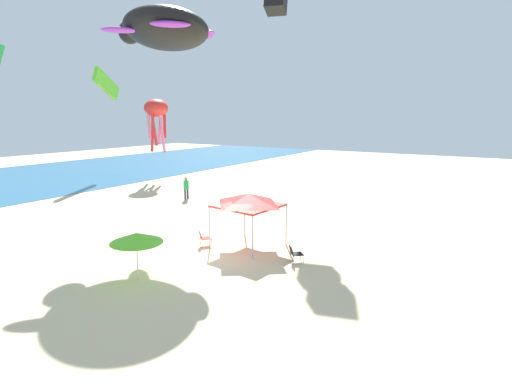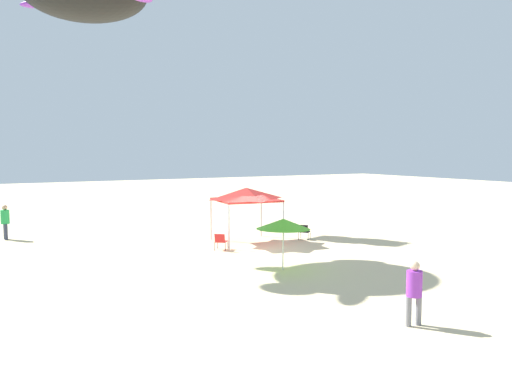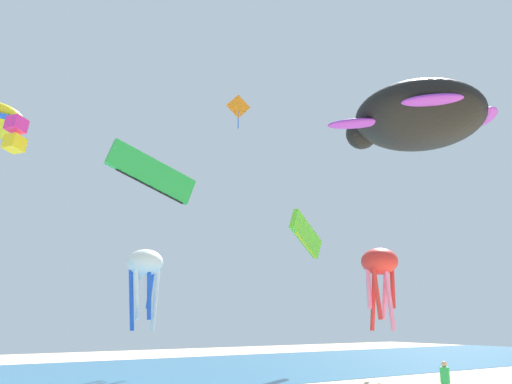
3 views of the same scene
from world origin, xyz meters
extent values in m
cube|color=#28668E|center=(0.00, 32.63, 0.01)|extent=(120.00, 24.99, 0.02)
cylinder|color=green|center=(9.00, 10.30, 1.22)|extent=(0.44, 0.44, 0.74)
sphere|color=tan|center=(9.00, 10.30, 1.73)|extent=(0.28, 0.28, 0.28)
cube|color=#E02D9E|center=(-9.14, 19.93, 12.88)|extent=(1.15, 1.11, 0.81)
cube|color=yellow|center=(-9.14, 19.93, 11.94)|extent=(1.15, 1.11, 0.81)
cube|color=#66D82D|center=(14.62, 27.05, 10.40)|extent=(5.30, 2.95, 3.46)
cube|color=yellow|center=(14.62, 27.05, 9.67)|extent=(3.94, 2.21, 1.94)
ellipsoid|color=black|center=(3.94, 6.86, 12.05)|extent=(4.94, 5.87, 3.04)
sphere|color=black|center=(3.90, 10.09, 12.22)|extent=(1.45, 1.45, 1.45)
ellipsoid|color=purple|center=(1.82, 8.45, 11.81)|extent=(2.16, 2.30, 0.32)
ellipsoid|color=purple|center=(6.02, 8.50, 11.81)|extent=(2.13, 2.32, 0.32)
ellipsoid|color=purple|center=(2.35, 4.90, 11.81)|extent=(2.16, 2.30, 0.32)
ellipsoid|color=purple|center=(5.57, 4.94, 11.81)|extent=(2.13, 2.32, 0.32)
ellipsoid|color=red|center=(14.91, 19.61, 7.69)|extent=(2.51, 2.51, 1.83)
cylinder|color=red|center=(15.58, 19.14, 5.84)|extent=(0.51, 0.45, 2.69)
cylinder|color=pink|center=(15.65, 19.95, 5.47)|extent=(0.60, 0.44, 3.42)
cylinder|color=red|center=(14.99, 20.42, 5.10)|extent=(0.33, 0.71, 4.15)
cylinder|color=pink|center=(14.25, 20.08, 5.84)|extent=(0.51, 0.45, 2.69)
cylinder|color=red|center=(14.18, 19.27, 5.47)|extent=(0.60, 0.44, 3.42)
cylinder|color=pink|center=(14.84, 18.80, 5.10)|extent=(0.33, 0.71, 4.15)
cube|color=orange|center=(9.92, 29.95, 21.20)|extent=(1.99, 0.72, 2.10)
cylinder|color=blue|center=(9.92, 29.95, 20.00)|extent=(0.07, 0.07, 1.48)
cube|color=green|center=(-0.54, 23.44, 12.54)|extent=(5.87, 0.61, 3.49)
cube|color=black|center=(-0.54, 23.44, 11.79)|extent=(4.49, 0.31, 1.96)
ellipsoid|color=blue|center=(-8.40, 27.97, 15.89)|extent=(1.89, 0.95, 0.26)
ellipsoid|color=blue|center=(-7.00, 30.14, 15.89)|extent=(1.23, 1.94, 0.26)
ellipsoid|color=white|center=(2.08, 29.83, 7.71)|extent=(2.54, 2.54, 1.85)
cylinder|color=white|center=(1.39, 29.38, 5.85)|extent=(0.52, 0.44, 2.71)
cylinder|color=blue|center=(2.12, 29.01, 5.48)|extent=(0.32, 0.64, 3.45)
cylinder|color=white|center=(2.81, 29.45, 5.10)|extent=(0.67, 0.49, 4.20)
cylinder|color=blue|center=(2.77, 30.27, 5.85)|extent=(0.52, 0.44, 2.71)
cylinder|color=white|center=(2.03, 30.65, 5.48)|extent=(0.32, 0.64, 3.45)
cylinder|color=blue|center=(1.35, 30.20, 5.10)|extent=(0.67, 0.49, 4.20)
camera|label=1|loc=(-14.17, -11.09, 6.74)|focal=26.62mm
camera|label=2|loc=(-20.76, 11.77, 4.73)|focal=35.29mm
camera|label=3|loc=(-14.36, -7.65, 3.88)|focal=39.75mm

